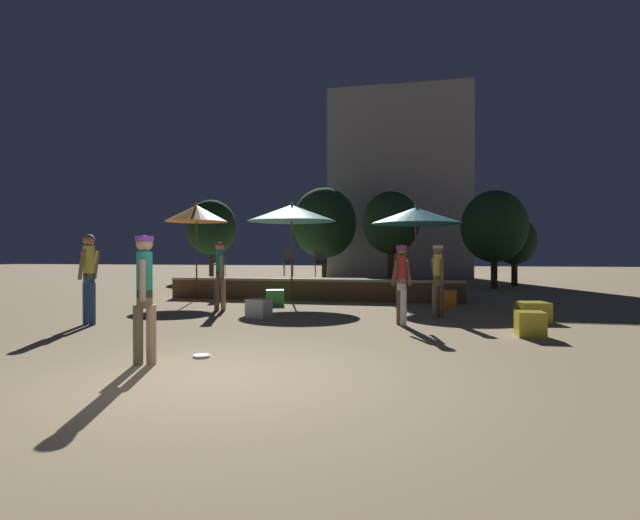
# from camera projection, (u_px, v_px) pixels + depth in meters

# --- Properties ---
(ground_plane) EXTENTS (120.00, 120.00, 0.00)m
(ground_plane) POSITION_uv_depth(u_px,v_px,m) (213.00, 380.00, 5.85)
(ground_plane) COLOR tan
(wooden_deck) EXTENTS (9.53, 2.69, 0.70)m
(wooden_deck) POSITION_uv_depth(u_px,v_px,m) (319.00, 288.00, 17.04)
(wooden_deck) COLOR brown
(wooden_deck) RESTS_ON ground
(patio_umbrella_0) EXTENTS (2.80, 2.80, 2.99)m
(patio_umbrella_0) POSITION_uv_depth(u_px,v_px,m) (416.00, 216.00, 15.18)
(patio_umbrella_0) COLOR brown
(patio_umbrella_0) RESTS_ON ground
(patio_umbrella_1) EXTENTS (2.80, 2.80, 3.11)m
(patio_umbrella_1) POSITION_uv_depth(u_px,v_px,m) (292.00, 213.00, 15.59)
(patio_umbrella_1) COLOR brown
(patio_umbrella_1) RESTS_ON ground
(patio_umbrella_2) EXTENTS (2.03, 2.03, 3.17)m
(patio_umbrella_2) POSITION_uv_depth(u_px,v_px,m) (196.00, 213.00, 16.30)
(patio_umbrella_2) COLOR brown
(patio_umbrella_2) RESTS_ON ground
(cube_seat_0) EXTENTS (0.55, 0.55, 0.44)m
(cube_seat_0) POSITION_uv_depth(u_px,v_px,m) (259.00, 308.00, 11.62)
(cube_seat_0) COLOR white
(cube_seat_0) RESTS_ON ground
(cube_seat_1) EXTENTS (0.73, 0.73, 0.42)m
(cube_seat_1) POSITION_uv_depth(u_px,v_px,m) (533.00, 312.00, 10.98)
(cube_seat_1) COLOR yellow
(cube_seat_1) RESTS_ON ground
(cube_seat_2) EXTENTS (0.65, 0.65, 0.44)m
(cube_seat_2) POSITION_uv_depth(u_px,v_px,m) (275.00, 297.00, 14.54)
(cube_seat_2) COLOR #4CC651
(cube_seat_2) RESTS_ON ground
(cube_seat_3) EXTENTS (0.52, 0.52, 0.49)m
(cube_seat_3) POSITION_uv_depth(u_px,v_px,m) (448.00, 299.00, 13.75)
(cube_seat_3) COLOR orange
(cube_seat_3) RESTS_ON ground
(cube_seat_4) EXTENTS (0.49, 0.49, 0.45)m
(cube_seat_4) POSITION_uv_depth(u_px,v_px,m) (530.00, 324.00, 8.92)
(cube_seat_4) COLOR yellow
(cube_seat_4) RESTS_ON ground
(person_0) EXTENTS (0.31, 0.55, 1.90)m
(person_0) POSITION_uv_depth(u_px,v_px,m) (89.00, 274.00, 10.42)
(person_0) COLOR #2D4C7F
(person_0) RESTS_ON ground
(person_1) EXTENTS (0.28, 0.44, 1.73)m
(person_1) POSITION_uv_depth(u_px,v_px,m) (145.00, 292.00, 6.65)
(person_1) COLOR #72664C
(person_1) RESTS_ON ground
(person_2) EXTENTS (0.37, 0.48, 1.79)m
(person_2) POSITION_uv_depth(u_px,v_px,m) (220.00, 272.00, 13.14)
(person_2) COLOR #72664C
(person_2) RESTS_ON ground
(person_3) EXTENTS (0.46, 0.34, 1.67)m
(person_3) POSITION_uv_depth(u_px,v_px,m) (402.00, 281.00, 10.37)
(person_3) COLOR brown
(person_3) RESTS_ON ground
(person_4) EXTENTS (0.34, 0.44, 1.69)m
(person_4) POSITION_uv_depth(u_px,v_px,m) (438.00, 277.00, 11.55)
(person_4) COLOR brown
(person_4) RESTS_ON ground
(bistro_chair_0) EXTENTS (0.41, 0.41, 0.90)m
(bistro_chair_0) POSITION_uv_depth(u_px,v_px,m) (289.00, 261.00, 17.79)
(bistro_chair_0) COLOR #47474C
(bistro_chair_0) RESTS_ON wooden_deck
(bistro_chair_1) EXTENTS (0.41, 0.42, 0.90)m
(bistro_chair_1) POSITION_uv_depth(u_px,v_px,m) (320.00, 261.00, 17.40)
(bistro_chair_1) COLOR #2D3338
(bistro_chair_1) RESTS_ON wooden_deck
(bistro_chair_2) EXTENTS (0.48, 0.48, 0.90)m
(bistro_chair_2) POSITION_uv_depth(u_px,v_px,m) (220.00, 261.00, 17.15)
(bistro_chair_2) COLOR #47474C
(bistro_chair_2) RESTS_ON wooden_deck
(frisbee_disc) EXTENTS (0.24, 0.24, 0.03)m
(frisbee_disc) POSITION_uv_depth(u_px,v_px,m) (201.00, 356.00, 7.14)
(frisbee_disc) COLOR white
(frisbee_disc) RESTS_ON ground
(background_tree_0) EXTENTS (2.82, 2.82, 4.24)m
(background_tree_0) POSITION_uv_depth(u_px,v_px,m) (494.00, 227.00, 21.53)
(background_tree_0) COLOR #3D2B1C
(background_tree_0) RESTS_ON ground
(background_tree_1) EXTENTS (2.91, 2.91, 4.66)m
(background_tree_1) POSITION_uv_depth(u_px,v_px,m) (211.00, 228.00, 29.08)
(background_tree_1) COLOR #3D2B1C
(background_tree_1) RESTS_ON ground
(background_tree_2) EXTENTS (2.00, 2.00, 3.21)m
(background_tree_2) POSITION_uv_depth(u_px,v_px,m) (515.00, 241.00, 23.24)
(background_tree_2) COLOR #3D2B1C
(background_tree_2) RESTS_ON ground
(background_tree_3) EXTENTS (3.48, 3.48, 5.11)m
(background_tree_3) POSITION_uv_depth(u_px,v_px,m) (324.00, 223.00, 27.15)
(background_tree_3) COLOR #3D2B1C
(background_tree_3) RESTS_ON ground
(background_tree_4) EXTENTS (2.53, 2.53, 4.28)m
(background_tree_4) POSITION_uv_depth(u_px,v_px,m) (391.00, 223.00, 22.16)
(background_tree_4) COLOR #3D2B1C
(background_tree_4) RESTS_ON ground
(distant_building) EXTENTS (8.65, 3.13, 11.61)m
(distant_building) POSITION_uv_depth(u_px,v_px,m) (400.00, 185.00, 31.04)
(distant_building) COLOR gray
(distant_building) RESTS_ON ground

